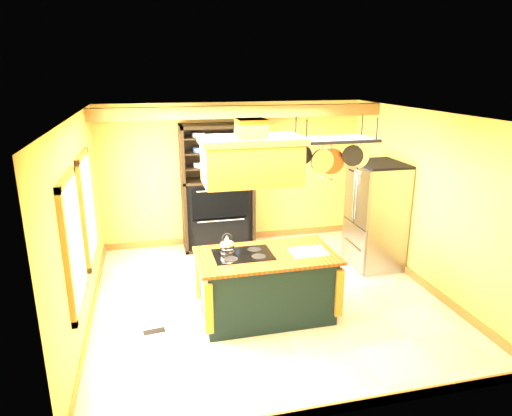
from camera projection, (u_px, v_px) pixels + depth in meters
name	position (u px, v px, depth m)	size (l,w,h in m)	color
floor	(267.00, 297.00, 6.83)	(5.00, 5.00, 0.00)	beige
ceiling	(268.00, 114.00, 6.04)	(5.00, 5.00, 0.00)	white
wall_back	(234.00, 174.00, 8.76)	(5.00, 0.02, 2.70)	gold
wall_front	(338.00, 292.00, 4.11)	(5.00, 0.02, 2.70)	gold
wall_left	(80.00, 225.00, 5.88)	(0.02, 5.00, 2.70)	gold
wall_right	(425.00, 200.00, 6.99)	(0.02, 5.00, 2.70)	gold
ceiling_beam	(242.00, 112.00, 7.65)	(5.00, 0.15, 0.20)	olive
window_near	(74.00, 243.00, 5.13)	(0.06, 1.06, 1.56)	olive
window_far	(88.00, 208.00, 6.43)	(0.06, 1.06, 1.56)	olive
kitchen_island	(266.00, 285.00, 6.19)	(1.87, 1.05, 1.11)	black
range_hood	(251.00, 158.00, 5.63)	(1.27, 0.72, 0.80)	#BE832F
pot_rack	(335.00, 148.00, 5.86)	(1.11, 0.52, 0.76)	black
refrigerator	(375.00, 218.00, 7.74)	(0.77, 0.91, 1.77)	#919599
hutch	(218.00, 201.00, 8.57)	(1.32, 0.60, 2.34)	black
floor_register	(154.00, 331.00, 5.94)	(0.28, 0.12, 0.01)	black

